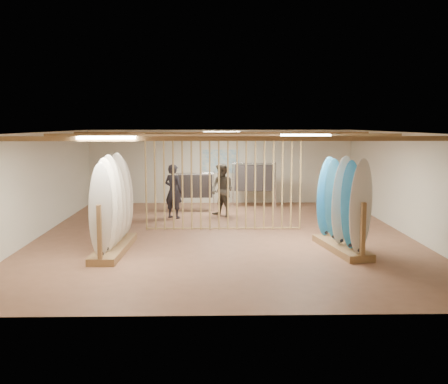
{
  "coord_description": "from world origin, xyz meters",
  "views": [
    {
      "loc": [
        -0.3,
        -13.99,
        3.03
      ],
      "look_at": [
        0.0,
        0.0,
        1.2
      ],
      "focal_mm": 42.0,
      "sensor_mm": 36.0,
      "label": 1
    }
  ],
  "objects_px": {
    "rack_left": "(113,220)",
    "shopper_a": "(173,188)",
    "clothing_rack_a": "(195,186)",
    "rack_right": "(342,220)",
    "clothing_rack_b": "(254,178)",
    "shopper_b": "(222,187)"
  },
  "relations": [
    {
      "from": "rack_left",
      "to": "shopper_b",
      "type": "bearing_deg",
      "value": 62.49
    },
    {
      "from": "shopper_a",
      "to": "clothing_rack_a",
      "type": "bearing_deg",
      "value": -86.36
    },
    {
      "from": "rack_right",
      "to": "shopper_b",
      "type": "height_order",
      "value": "rack_right"
    },
    {
      "from": "rack_right",
      "to": "clothing_rack_a",
      "type": "height_order",
      "value": "rack_right"
    },
    {
      "from": "clothing_rack_a",
      "to": "shopper_b",
      "type": "xyz_separation_m",
      "value": [
        0.92,
        -0.95,
        0.08
      ]
    },
    {
      "from": "rack_left",
      "to": "shopper_b",
      "type": "relative_size",
      "value": 1.41
    },
    {
      "from": "clothing_rack_b",
      "to": "rack_right",
      "type": "bearing_deg",
      "value": -73.81
    },
    {
      "from": "shopper_b",
      "to": "shopper_a",
      "type": "bearing_deg",
      "value": -125.21
    },
    {
      "from": "rack_left",
      "to": "shopper_a",
      "type": "xyz_separation_m",
      "value": [
        1.1,
        4.43,
        0.23
      ]
    },
    {
      "from": "rack_right",
      "to": "clothing_rack_b",
      "type": "bearing_deg",
      "value": 93.68
    },
    {
      "from": "rack_left",
      "to": "rack_right",
      "type": "xyz_separation_m",
      "value": [
        5.45,
        -0.04,
        -0.0
      ]
    },
    {
      "from": "rack_left",
      "to": "shopper_a",
      "type": "bearing_deg",
      "value": 78.02
    },
    {
      "from": "rack_left",
      "to": "clothing_rack_a",
      "type": "relative_size",
      "value": 2.01
    },
    {
      "from": "rack_left",
      "to": "shopper_a",
      "type": "relative_size",
      "value": 1.4
    },
    {
      "from": "shopper_b",
      "to": "rack_left",
      "type": "bearing_deg",
      "value": -75.61
    },
    {
      "from": "clothing_rack_a",
      "to": "shopper_a",
      "type": "bearing_deg",
      "value": -118.12
    },
    {
      "from": "clothing_rack_a",
      "to": "shopper_b",
      "type": "height_order",
      "value": "shopper_b"
    },
    {
      "from": "clothing_rack_a",
      "to": "clothing_rack_b",
      "type": "bearing_deg",
      "value": 24.55
    },
    {
      "from": "rack_left",
      "to": "clothing_rack_a",
      "type": "height_order",
      "value": "rack_left"
    },
    {
      "from": "clothing_rack_a",
      "to": "shopper_a",
      "type": "xyz_separation_m",
      "value": [
        -0.65,
        -1.25,
        0.09
      ]
    },
    {
      "from": "rack_right",
      "to": "clothing_rack_a",
      "type": "bearing_deg",
      "value": 113.3
    },
    {
      "from": "shopper_b",
      "to": "rack_right",
      "type": "bearing_deg",
      "value": -16.07
    }
  ]
}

